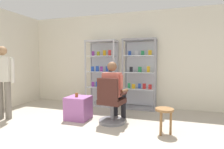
{
  "coord_description": "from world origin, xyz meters",
  "views": [
    {
      "loc": [
        1.34,
        -2.18,
        1.28
      ],
      "look_at": [
        0.1,
        1.67,
        1.0
      ],
      "focal_mm": 28.87,
      "sensor_mm": 36.0,
      "label": 1
    }
  ],
  "objects_px": {
    "display_cabinet_left": "(102,73)",
    "storage_crate": "(78,108)",
    "tea_glass": "(77,95)",
    "wooden_stool": "(164,114)",
    "seated_shopkeeper": "(114,89)",
    "office_chair": "(111,105)",
    "display_cabinet_right": "(140,74)",
    "standing_customer": "(3,78)"
  },
  "relations": [
    {
      "from": "tea_glass",
      "to": "wooden_stool",
      "type": "distance_m",
      "value": 1.91
    },
    {
      "from": "seated_shopkeeper",
      "to": "wooden_stool",
      "type": "relative_size",
      "value": 2.79
    },
    {
      "from": "tea_glass",
      "to": "wooden_stool",
      "type": "bearing_deg",
      "value": -7.58
    },
    {
      "from": "storage_crate",
      "to": "office_chair",
      "type": "bearing_deg",
      "value": -4.27
    },
    {
      "from": "seated_shopkeeper",
      "to": "tea_glass",
      "type": "distance_m",
      "value": 0.86
    },
    {
      "from": "storage_crate",
      "to": "tea_glass",
      "type": "distance_m",
      "value": 0.3
    },
    {
      "from": "display_cabinet_left",
      "to": "tea_glass",
      "type": "bearing_deg",
      "value": -92.78
    },
    {
      "from": "office_chair",
      "to": "tea_glass",
      "type": "relative_size",
      "value": 10.66
    },
    {
      "from": "display_cabinet_right",
      "to": "tea_glass",
      "type": "xyz_separation_m",
      "value": [
        -1.17,
        -1.43,
        -0.41
      ]
    },
    {
      "from": "display_cabinet_right",
      "to": "standing_customer",
      "type": "relative_size",
      "value": 1.17
    },
    {
      "from": "display_cabinet_right",
      "to": "standing_customer",
      "type": "bearing_deg",
      "value": -145.16
    },
    {
      "from": "display_cabinet_left",
      "to": "display_cabinet_right",
      "type": "distance_m",
      "value": 1.1
    },
    {
      "from": "wooden_stool",
      "to": "display_cabinet_left",
      "type": "bearing_deg",
      "value": 137.2
    },
    {
      "from": "display_cabinet_right",
      "to": "tea_glass",
      "type": "height_order",
      "value": "display_cabinet_right"
    },
    {
      "from": "storage_crate",
      "to": "wooden_stool",
      "type": "height_order",
      "value": "storage_crate"
    },
    {
      "from": "tea_glass",
      "to": "wooden_stool",
      "type": "relative_size",
      "value": 0.19
    },
    {
      "from": "display_cabinet_right",
      "to": "office_chair",
      "type": "xyz_separation_m",
      "value": [
        -0.36,
        -1.45,
        -0.57
      ]
    },
    {
      "from": "display_cabinet_left",
      "to": "standing_customer",
      "type": "xyz_separation_m",
      "value": [
        -1.63,
        -1.9,
        -0.03
      ]
    },
    {
      "from": "seated_shopkeeper",
      "to": "display_cabinet_right",
      "type": "bearing_deg",
      "value": 75.17
    },
    {
      "from": "office_chair",
      "to": "tea_glass",
      "type": "xyz_separation_m",
      "value": [
        -0.81,
        0.02,
        0.16
      ]
    },
    {
      "from": "display_cabinet_left",
      "to": "tea_glass",
      "type": "relative_size",
      "value": 21.09
    },
    {
      "from": "display_cabinet_left",
      "to": "office_chair",
      "type": "bearing_deg",
      "value": -62.93
    },
    {
      "from": "display_cabinet_left",
      "to": "wooden_stool",
      "type": "xyz_separation_m",
      "value": [
        1.82,
        -1.68,
        -0.6
      ]
    },
    {
      "from": "seated_shopkeeper",
      "to": "storage_crate",
      "type": "relative_size",
      "value": 2.55
    },
    {
      "from": "display_cabinet_right",
      "to": "wooden_stool",
      "type": "relative_size",
      "value": 4.11
    },
    {
      "from": "display_cabinet_left",
      "to": "wooden_stool",
      "type": "bearing_deg",
      "value": -42.8
    },
    {
      "from": "standing_customer",
      "to": "storage_crate",
      "type": "bearing_deg",
      "value": 18.0
    },
    {
      "from": "display_cabinet_left",
      "to": "display_cabinet_right",
      "type": "height_order",
      "value": "same"
    },
    {
      "from": "display_cabinet_left",
      "to": "storage_crate",
      "type": "distance_m",
      "value": 1.56
    },
    {
      "from": "display_cabinet_left",
      "to": "seated_shopkeeper",
      "type": "distance_m",
      "value": 1.51
    },
    {
      "from": "tea_glass",
      "to": "standing_customer",
      "type": "xyz_separation_m",
      "value": [
        -1.56,
        -0.47,
        0.38
      ]
    },
    {
      "from": "storage_crate",
      "to": "standing_customer",
      "type": "distance_m",
      "value": 1.8
    },
    {
      "from": "storage_crate",
      "to": "standing_customer",
      "type": "height_order",
      "value": "standing_customer"
    },
    {
      "from": "seated_shopkeeper",
      "to": "standing_customer",
      "type": "distance_m",
      "value": 2.48
    },
    {
      "from": "seated_shopkeeper",
      "to": "storage_crate",
      "type": "bearing_deg",
      "value": -172.77
    },
    {
      "from": "display_cabinet_right",
      "to": "display_cabinet_left",
      "type": "bearing_deg",
      "value": -179.94
    },
    {
      "from": "display_cabinet_right",
      "to": "seated_shopkeeper",
      "type": "relative_size",
      "value": 1.47
    },
    {
      "from": "display_cabinet_left",
      "to": "display_cabinet_right",
      "type": "bearing_deg",
      "value": 0.06
    },
    {
      "from": "seated_shopkeeper",
      "to": "tea_glass",
      "type": "relative_size",
      "value": 14.32
    },
    {
      "from": "display_cabinet_left",
      "to": "office_chair",
      "type": "xyz_separation_m",
      "value": [
        0.74,
        -1.45,
        -0.57
      ]
    },
    {
      "from": "office_chair",
      "to": "tea_glass",
      "type": "bearing_deg",
      "value": 178.79
    },
    {
      "from": "seated_shopkeeper",
      "to": "wooden_stool",
      "type": "distance_m",
      "value": 1.18
    }
  ]
}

